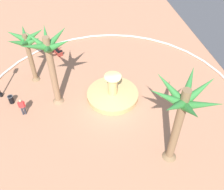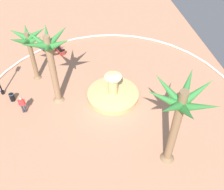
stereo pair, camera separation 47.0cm
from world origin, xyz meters
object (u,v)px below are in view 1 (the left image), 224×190
at_px(fountain, 113,94).
at_px(palm_tree_near_fountain, 27,45).
at_px(palm_tree_mid_plaza, 182,109).
at_px(person_cyclist_helmet, 22,106).
at_px(trash_bin, 11,99).
at_px(bench_north, 57,50).
at_px(palm_tree_by_curb, 49,56).

height_order(fountain, palm_tree_near_fountain, palm_tree_near_fountain).
xyz_separation_m(fountain, palm_tree_mid_plaza, (6.44, 2.57, 4.39)).
bearing_deg(palm_tree_near_fountain, person_cyclist_helmet, -11.49).
height_order(palm_tree_near_fountain, person_cyclist_helmet, palm_tree_near_fountain).
bearing_deg(trash_bin, palm_tree_near_fountain, 143.84).
bearing_deg(palm_tree_mid_plaza, trash_bin, -124.52).
bearing_deg(bench_north, person_cyclist_helmet, -20.47).
height_order(fountain, palm_tree_by_curb, palm_tree_by_curb).
bearing_deg(bench_north, fountain, 30.22).
xyz_separation_m(fountain, person_cyclist_helmet, (0.53, -7.16, 0.58)).
distance_m(palm_tree_mid_plaza, person_cyclist_helmet, 12.00).
bearing_deg(person_cyclist_helmet, bench_north, 159.53).
distance_m(bench_north, trash_bin, 7.45).
relative_size(fountain, person_cyclist_helmet, 2.67).
bearing_deg(palm_tree_mid_plaza, fountain, -158.26).
distance_m(palm_tree_near_fountain, palm_tree_by_curb, 3.74).
relative_size(fountain, trash_bin, 5.86).
bearing_deg(trash_bin, bench_north, 147.79).
distance_m(trash_bin, person_cyclist_helmet, 1.91).
height_order(palm_tree_mid_plaza, bench_north, palm_tree_mid_plaza).
height_order(palm_tree_mid_plaza, person_cyclist_helmet, palm_tree_mid_plaza).
distance_m(palm_tree_by_curb, person_cyclist_helmet, 4.56).
bearing_deg(palm_tree_near_fountain, bench_north, 150.75).
bearing_deg(palm_tree_near_fountain, trash_bin, -36.16).
bearing_deg(palm_tree_by_curb, bench_north, 178.00).
bearing_deg(person_cyclist_helmet, fountain, 94.19).
bearing_deg(fountain, trash_bin, -96.81).
relative_size(palm_tree_by_curb, person_cyclist_helmet, 3.93).
bearing_deg(person_cyclist_helmet, palm_tree_near_fountain, 168.51).
relative_size(palm_tree_mid_plaza, trash_bin, 8.82).
xyz_separation_m(palm_tree_mid_plaza, trash_bin, (-7.42, -10.79, -4.32)).
bearing_deg(fountain, person_cyclist_helmet, -85.81).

